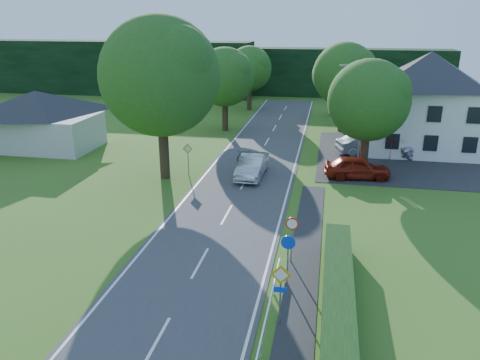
% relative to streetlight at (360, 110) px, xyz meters
% --- Properties ---
extents(road, '(7.00, 80.00, 0.04)m').
position_rel_streetlight_xyz_m(road, '(-8.06, -10.00, -4.44)').
color(road, '#3E3E41').
rests_on(road, ground).
extents(parking_pad, '(14.00, 16.00, 0.04)m').
position_rel_streetlight_xyz_m(parking_pad, '(3.94, 3.00, -4.44)').
color(parking_pad, '#272729').
rests_on(parking_pad, ground).
extents(line_edge_left, '(0.12, 80.00, 0.01)m').
position_rel_streetlight_xyz_m(line_edge_left, '(-11.31, -10.00, -4.42)').
color(line_edge_left, white).
rests_on(line_edge_left, road).
extents(line_edge_right, '(0.12, 80.00, 0.01)m').
position_rel_streetlight_xyz_m(line_edge_right, '(-4.81, -10.00, -4.42)').
color(line_edge_right, white).
rests_on(line_edge_right, road).
extents(line_centre, '(0.12, 80.00, 0.01)m').
position_rel_streetlight_xyz_m(line_centre, '(-8.06, -10.00, -4.42)').
color(line_centre, white).
rests_on(line_centre, road).
extents(tree_main, '(9.40, 9.40, 11.64)m').
position_rel_streetlight_xyz_m(tree_main, '(-14.06, -6.00, 1.36)').
color(tree_main, '#285318').
rests_on(tree_main, ground).
extents(tree_left_far, '(7.00, 7.00, 8.58)m').
position_rel_streetlight_xyz_m(tree_left_far, '(-13.06, 10.00, -0.17)').
color(tree_left_far, '#285318').
rests_on(tree_left_far, ground).
extents(tree_right_far, '(7.40, 7.40, 9.09)m').
position_rel_streetlight_xyz_m(tree_right_far, '(-1.06, 12.00, 0.08)').
color(tree_right_far, '#285318').
rests_on(tree_right_far, ground).
extents(tree_left_back, '(6.60, 6.60, 8.07)m').
position_rel_streetlight_xyz_m(tree_left_back, '(-12.56, 22.00, -0.43)').
color(tree_left_back, '#285318').
rests_on(tree_left_back, ground).
extents(tree_right_back, '(6.20, 6.20, 7.56)m').
position_rel_streetlight_xyz_m(tree_right_back, '(-2.06, 20.00, -0.68)').
color(tree_right_back, '#285318').
rests_on(tree_right_back, ground).
extents(tree_right_mid, '(7.00, 7.00, 8.58)m').
position_rel_streetlight_xyz_m(tree_right_mid, '(0.44, -2.00, -0.17)').
color(tree_right_mid, '#285318').
rests_on(tree_right_mid, ground).
extents(treeline_left, '(44.00, 6.00, 8.00)m').
position_rel_streetlight_xyz_m(treeline_left, '(-36.06, 32.00, -0.46)').
color(treeline_left, black).
rests_on(treeline_left, ground).
extents(treeline_right, '(30.00, 5.00, 7.00)m').
position_rel_streetlight_xyz_m(treeline_right, '(-0.06, 36.00, -0.96)').
color(treeline_right, black).
rests_on(treeline_right, ground).
extents(bungalow_left, '(11.00, 6.50, 5.20)m').
position_rel_streetlight_xyz_m(bungalow_left, '(-28.06, 0.00, -1.75)').
color(bungalow_left, '#B2B2AE').
rests_on(bungalow_left, ground).
extents(house_white, '(10.60, 8.40, 8.60)m').
position_rel_streetlight_xyz_m(house_white, '(5.94, 6.00, -0.06)').
color(house_white, white).
rests_on(house_white, ground).
extents(streetlight, '(2.03, 0.18, 8.00)m').
position_rel_streetlight_xyz_m(streetlight, '(0.00, 0.00, 0.00)').
color(streetlight, gray).
rests_on(streetlight, ground).
extents(sign_priority_right, '(0.78, 0.09, 2.59)m').
position_rel_streetlight_xyz_m(sign_priority_right, '(-3.76, -22.02, -2.67)').
color(sign_priority_right, gray).
rests_on(sign_priority_right, ground).
extents(sign_roundabout, '(0.64, 0.08, 2.37)m').
position_rel_streetlight_xyz_m(sign_roundabout, '(-3.76, -19.02, -2.79)').
color(sign_roundabout, gray).
rests_on(sign_roundabout, ground).
extents(sign_speed_limit, '(0.64, 0.11, 2.37)m').
position_rel_streetlight_xyz_m(sign_speed_limit, '(-3.76, -17.03, -2.70)').
color(sign_speed_limit, gray).
rests_on(sign_speed_limit, ground).
extents(sign_priority_left, '(0.78, 0.09, 2.44)m').
position_rel_streetlight_xyz_m(sign_priority_left, '(-12.56, -5.02, -2.75)').
color(sign_priority_left, gray).
rests_on(sign_priority_left, ground).
extents(moving_car, '(1.88, 5.09, 1.66)m').
position_rel_streetlight_xyz_m(moving_car, '(-7.76, -4.59, -3.59)').
color(moving_car, silver).
rests_on(moving_car, road).
extents(motorcycle, '(1.22, 1.86, 0.92)m').
position_rel_streetlight_xyz_m(motorcycle, '(-9.17, -0.59, -3.96)').
color(motorcycle, black).
rests_on(motorcycle, road).
extents(parked_car_red, '(4.99, 2.47, 1.64)m').
position_rel_streetlight_xyz_m(parked_car_red, '(-0.08, -3.50, -3.61)').
color(parked_car_red, maroon).
rests_on(parked_car_red, parking_pad).
extents(parked_car_silver_a, '(5.41, 3.43, 1.68)m').
position_rel_streetlight_xyz_m(parked_car_silver_a, '(0.99, 3.49, -3.58)').
color(parked_car_silver_a, '#A8A7AC').
rests_on(parked_car_silver_a, parking_pad).
extents(parked_car_silver_b, '(6.18, 4.92, 1.56)m').
position_rel_streetlight_xyz_m(parked_car_silver_b, '(5.73, 4.00, -3.64)').
color(parked_car_silver_b, silver).
rests_on(parked_car_silver_b, parking_pad).
extents(parasol, '(2.34, 2.38, 1.95)m').
position_rel_streetlight_xyz_m(parasol, '(2.86, 1.79, -3.45)').
color(parasol, '#AF150E').
rests_on(parasol, parking_pad).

